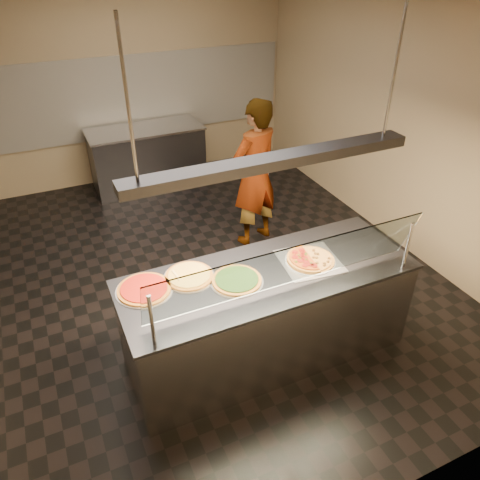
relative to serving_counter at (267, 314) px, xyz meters
name	(u,v)px	position (x,y,z in m)	size (l,w,h in m)	color
ground	(205,273)	(-0.07, 1.41, -0.48)	(5.00, 6.00, 0.02)	black
wall_back	(129,82)	(-0.07, 4.42, 1.03)	(5.00, 0.02, 3.00)	#93805F
wall_front	(404,357)	(-0.07, -1.60, 1.03)	(5.00, 0.02, 3.00)	#93805F
wall_right	(396,119)	(2.44, 1.41, 1.03)	(0.02, 6.00, 3.00)	#93805F
tile_band	(131,96)	(-0.07, 4.39, 0.83)	(4.90, 0.02, 1.20)	silver
serving_counter	(267,314)	(0.00, 0.00, 0.00)	(2.56, 0.94, 0.93)	#B7B7BC
sneeze_guard	(291,267)	(0.00, -0.34, 0.76)	(2.32, 0.18, 0.54)	#B7B7BC
perforated_tray	(310,261)	(0.41, 0.00, 0.47)	(0.56, 0.56, 0.01)	silver
half_pizza_pepperoni	(300,261)	(0.31, 0.00, 0.50)	(0.25, 0.44, 0.05)	#99591D
half_pizza_sausage	(320,256)	(0.51, 0.00, 0.49)	(0.25, 0.44, 0.04)	#99591D
pizza_spinach	(236,279)	(-0.29, 0.01, 0.48)	(0.44, 0.44, 0.03)	silver
pizza_cheese	(189,276)	(-0.63, 0.23, 0.48)	(0.43, 0.43, 0.03)	silver
pizza_tomato	(144,289)	(-1.02, 0.21, 0.48)	(0.46, 0.46, 0.03)	silver
pizza_spatula	(182,277)	(-0.70, 0.21, 0.49)	(0.19, 0.23, 0.02)	#B7B7BC
prep_table	(148,157)	(-0.02, 3.96, 0.00)	(1.71, 0.74, 0.93)	#37373C
worker	(255,174)	(0.77, 1.84, 0.45)	(0.67, 0.44, 1.84)	#252327
heat_lamp_housing	(273,161)	(0.00, 0.00, 1.48)	(2.30, 0.18, 0.08)	#37373C
lamp_rod_left	(128,104)	(-1.00, 0.00, 2.03)	(0.02, 0.02, 1.01)	#B7B7BC
lamp_rod_right	(395,71)	(1.00, 0.00, 2.03)	(0.02, 0.02, 1.01)	#B7B7BC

